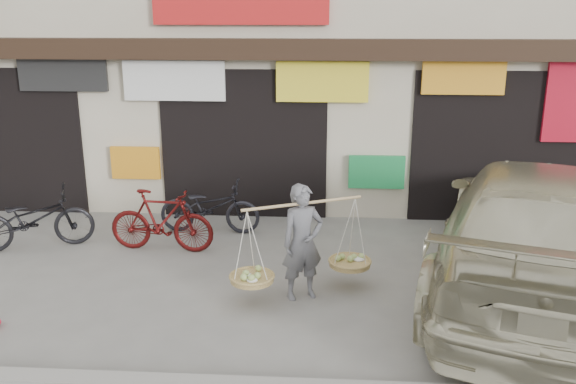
# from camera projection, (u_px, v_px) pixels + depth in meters

# --- Properties ---
(ground) EXTENTS (70.00, 70.00, 0.00)m
(ground) POSITION_uv_depth(u_px,v_px,m) (211.00, 300.00, 8.07)
(ground) COLOR gray
(ground) RESTS_ON ground
(shophouse_block) EXTENTS (14.00, 6.32, 7.00)m
(shophouse_block) POSITION_uv_depth(u_px,v_px,m) (260.00, 22.00, 13.21)
(shophouse_block) COLOR beige
(shophouse_block) RESTS_ON ground
(street_vendor) EXTENTS (1.83, 1.14, 1.56)m
(street_vendor) POSITION_uv_depth(u_px,v_px,m) (302.00, 247.00, 7.97)
(street_vendor) COLOR slate
(street_vendor) RESTS_ON ground
(bike_0) EXTENTS (1.97, 1.28, 0.98)m
(bike_0) POSITION_uv_depth(u_px,v_px,m) (33.00, 219.00, 9.71)
(bike_0) COLOR black
(bike_0) RESTS_ON ground
(bike_1) EXTENTS (1.71, 0.61, 1.01)m
(bike_1) POSITION_uv_depth(u_px,v_px,m) (161.00, 221.00, 9.60)
(bike_1) COLOR #4D0D0D
(bike_1) RESTS_ON ground
(bike_2) EXTENTS (1.74, 0.64, 0.90)m
(bike_2) POSITION_uv_depth(u_px,v_px,m) (210.00, 207.00, 10.43)
(bike_2) COLOR black
(bike_2) RESTS_ON ground
(suv) EXTENTS (4.34, 6.71, 1.81)m
(suv) POSITION_uv_depth(u_px,v_px,m) (541.00, 230.00, 8.04)
(suv) COLOR beige
(suv) RESTS_ON ground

